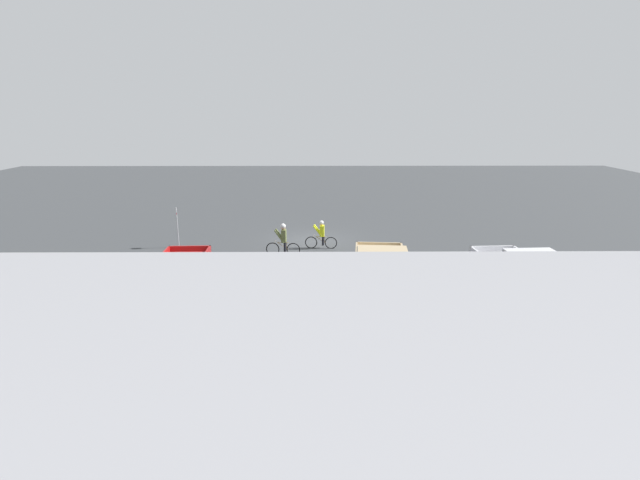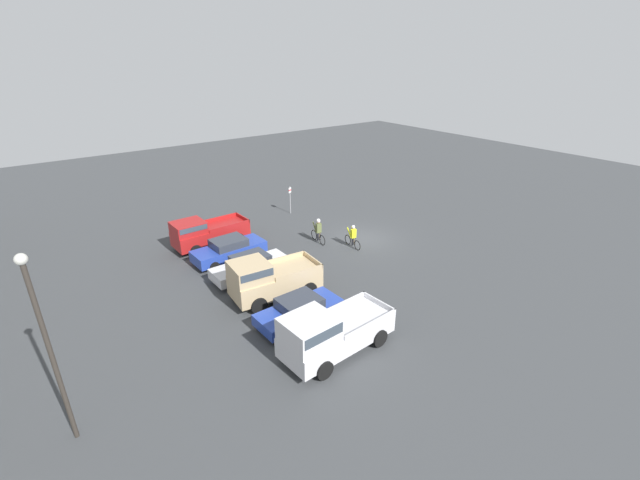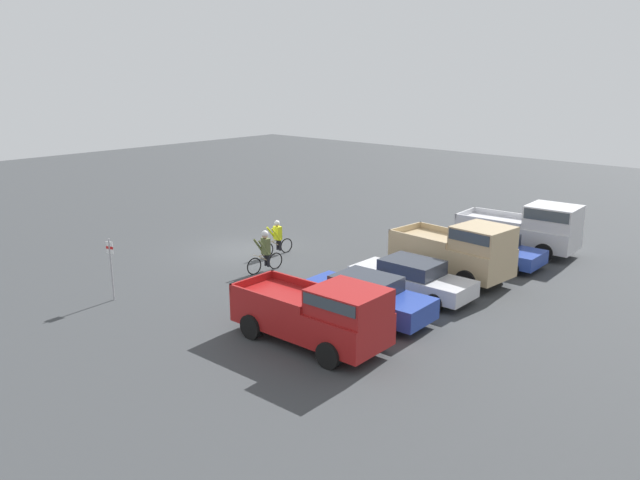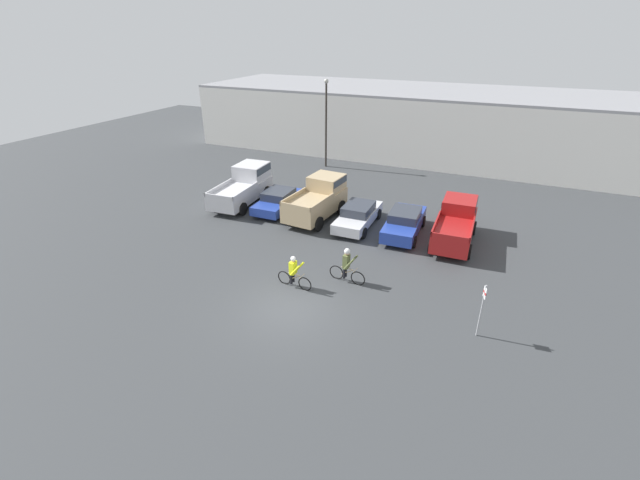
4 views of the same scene
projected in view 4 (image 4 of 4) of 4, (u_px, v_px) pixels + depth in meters
ground_plane at (289, 308)px, 18.38m from camera, size 80.00×80.00×0.00m
warehouse_building at (427, 121)px, 39.95m from camera, size 42.52×11.96×5.72m
pickup_truck_0 at (245, 185)px, 29.06m from camera, size 2.53×5.45×2.35m
sedan_0 at (279, 200)px, 27.93m from camera, size 2.12×4.44×1.34m
pickup_truck_1 at (319, 198)px, 26.69m from camera, size 2.65×4.97×2.40m
sedan_1 at (358, 215)px, 25.63m from camera, size 1.97×4.69×1.38m
sedan_2 at (404, 222)px, 24.62m from camera, size 2.10×4.72×1.46m
pickup_truck_2 at (456, 222)px, 23.77m from camera, size 2.27×5.12×2.09m
cyclist_0 at (347, 265)px, 19.88m from camera, size 1.85×0.49×1.79m
cyclist_1 at (294, 272)px, 19.52m from camera, size 1.82×0.49×1.63m
fire_lane_sign at (482, 306)px, 16.13m from camera, size 0.12×0.29×2.31m
lamppost at (326, 117)px, 35.05m from camera, size 0.36×0.36×7.13m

